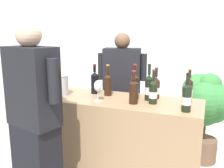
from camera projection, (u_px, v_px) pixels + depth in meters
name	position (u px, v px, depth m)	size (l,w,h in m)	color
wall_back	(157.00, 45.00, 4.87)	(8.00, 0.10, 2.80)	silver
counter	(105.00, 144.00, 2.69)	(1.93, 0.60, 1.02)	#9E7A56
wine_bottle_0	(133.00, 91.00, 2.36)	(0.08, 0.08, 0.31)	black
wine_bottle_1	(95.00, 82.00, 2.74)	(0.08, 0.08, 0.32)	black
wine_bottle_2	(156.00, 88.00, 2.54)	(0.08, 0.08, 0.31)	black
wine_bottle_3	(135.00, 86.00, 2.52)	(0.08, 0.08, 0.35)	black
wine_bottle_4	(187.00, 97.00, 2.13)	(0.08, 0.08, 0.33)	black
wine_bottle_5	(153.00, 92.00, 2.36)	(0.08, 0.08, 0.32)	black
wine_bottle_6	(149.00, 88.00, 2.47)	(0.08, 0.08, 0.36)	black
wine_bottle_7	(189.00, 90.00, 2.40)	(0.07, 0.07, 0.33)	black
wine_bottle_8	(108.00, 84.00, 2.66)	(0.08, 0.08, 0.33)	black
wine_glass	(98.00, 87.00, 2.44)	(0.08, 0.08, 0.20)	silver
ice_bucket	(58.00, 85.00, 2.67)	(0.23, 0.23, 0.22)	silver
person_server	(122.00, 101.00, 3.24)	(0.60, 0.33, 1.66)	black
person_guest	(35.00, 132.00, 2.11)	(0.57, 0.34, 1.76)	black
potted_shrub	(206.00, 105.00, 3.20)	(0.62, 0.61, 1.18)	brown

